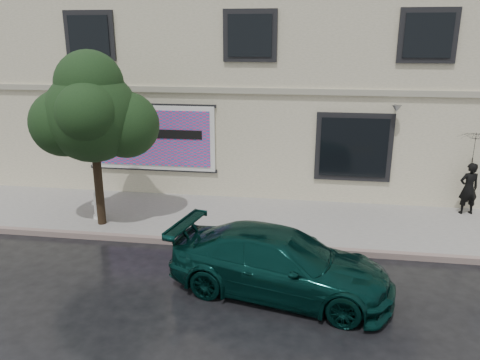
# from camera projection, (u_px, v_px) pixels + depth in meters

# --- Properties ---
(ground) EXTENTS (90.00, 90.00, 0.00)m
(ground) POSITION_uv_depth(u_px,v_px,m) (220.00, 276.00, 10.56)
(ground) COLOR black
(ground) RESTS_ON ground
(sidewalk) EXTENTS (20.00, 3.50, 0.15)m
(sidewalk) POSITION_uv_depth(u_px,v_px,m) (241.00, 219.00, 13.61)
(sidewalk) COLOR #9E9A96
(sidewalk) RESTS_ON ground
(curb) EXTENTS (20.00, 0.18, 0.16)m
(curb) POSITION_uv_depth(u_px,v_px,m) (231.00, 245.00, 11.95)
(curb) COLOR gray
(curb) RESTS_ON ground
(building) EXTENTS (20.00, 8.12, 7.00)m
(building) POSITION_uv_depth(u_px,v_px,m) (263.00, 82.00, 18.03)
(building) COLOR beige
(building) RESTS_ON ground
(billboard) EXTENTS (4.30, 0.16, 2.20)m
(billboard) POSITION_uv_depth(u_px,v_px,m) (151.00, 138.00, 15.06)
(billboard) COLOR white
(billboard) RESTS_ON ground
(car) EXTENTS (4.96, 2.99, 1.35)m
(car) POSITION_uv_depth(u_px,v_px,m) (280.00, 263.00, 9.69)
(car) COLOR #072B27
(car) RESTS_ON ground
(pedestrian) EXTENTS (0.63, 0.48, 1.56)m
(pedestrian) POSITION_uv_depth(u_px,v_px,m) (469.00, 188.00, 13.65)
(pedestrian) COLOR black
(pedestrian) RESTS_ON sidewalk
(umbrella) EXTENTS (1.12, 1.12, 0.76)m
(umbrella) POSITION_uv_depth(u_px,v_px,m) (474.00, 150.00, 13.31)
(umbrella) COLOR black
(umbrella) RESTS_ON pedestrian
(street_tree) EXTENTS (2.46, 2.46, 4.27)m
(street_tree) POSITION_uv_depth(u_px,v_px,m) (92.00, 116.00, 12.25)
(street_tree) COLOR #302115
(street_tree) RESTS_ON sidewalk
(fire_hydrant) EXTENTS (0.36, 0.33, 0.87)m
(fire_hydrant) POSITION_uv_depth(u_px,v_px,m) (98.00, 204.00, 13.43)
(fire_hydrant) COLOR white
(fire_hydrant) RESTS_ON sidewalk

